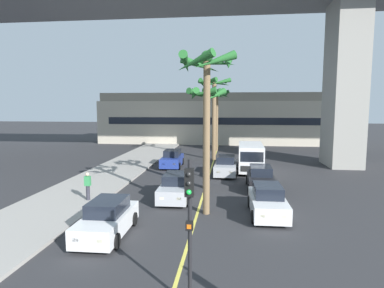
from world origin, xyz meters
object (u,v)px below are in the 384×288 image
delivery_van (251,157)px  traffic_light_median_far (205,143)px  traffic_light_median_near (190,214)px  car_queue_second (176,188)px  palm_tree_near_median (217,103)px  car_queue_fourth (172,159)px  palm_tree_farthest_median (206,110)px  car_queue_third (268,201)px  car_queue_front (226,166)px  palm_tree_mid_median (207,83)px  palm_tree_far_median (214,96)px  car_queue_fifth (107,219)px  car_queue_sixth (261,179)px  pedestrian_near_crosswalk (88,186)px

delivery_van → traffic_light_median_far: 4.84m
traffic_light_median_near → car_queue_second: bearing=101.6°
traffic_light_median_far → palm_tree_near_median: size_ratio=0.55×
delivery_van → palm_tree_near_median: (-3.46, 12.47, 4.73)m
palm_tree_near_median → car_queue_second: bearing=-94.1°
traffic_light_median_far → car_queue_fourth: bearing=128.9°
car_queue_fourth → palm_tree_farthest_median: 9.55m
car_queue_third → palm_tree_farthest_median: (-3.57, 5.22, 4.61)m
traffic_light_median_near → traffic_light_median_far: same height
car_queue_front → palm_tree_near_median: bearing=95.6°
car_queue_second → traffic_light_median_far: (1.24, 6.33, 1.99)m
traffic_light_median_far → palm_tree_mid_median: palm_tree_mid_median is taller
car_queue_fourth → palm_tree_far_median: size_ratio=0.49×
car_queue_third → traffic_light_median_far: bearing=114.6°
traffic_light_median_near → palm_tree_farthest_median: size_ratio=0.61×
traffic_light_median_near → palm_tree_near_median: size_ratio=0.55×
car_queue_fourth → car_queue_fifth: bearing=-89.9°
car_queue_second → car_queue_fifth: same height
car_queue_fifth → palm_tree_far_median: size_ratio=0.48×
palm_tree_near_median → palm_tree_farthest_median: palm_tree_near_median is taller
palm_tree_mid_median → palm_tree_farthest_median: 5.57m
car_queue_fourth → palm_tree_far_median: (3.59, 4.59, 5.95)m
traffic_light_median_near → traffic_light_median_far: size_ratio=1.00×
car_queue_sixth → palm_tree_near_median: (-3.79, 18.43, 5.30)m
traffic_light_median_far → pedestrian_near_crosswalk: 9.96m
car_queue_second → palm_tree_mid_median: bearing=-50.5°
car_queue_second → delivery_van: 10.34m
car_queue_fifth → car_queue_sixth: (7.35, 8.91, 0.00)m
car_queue_sixth → palm_tree_far_median: palm_tree_far_median is taller
palm_tree_far_median → palm_tree_farthest_median: bearing=-89.5°
palm_tree_mid_median → car_queue_second: bearing=129.5°
car_queue_third → delivery_van: bearing=91.0°
car_queue_third → palm_tree_near_median: size_ratio=0.54×
car_queue_sixth → delivery_van: size_ratio=0.78×
car_queue_fifth → palm_tree_near_median: bearing=82.6°
car_queue_front → car_queue_fourth: 5.79m
car_queue_second → car_queue_fifth: size_ratio=1.00×
car_queue_front → pedestrian_near_crosswalk: (-7.88, -8.69, 0.28)m
car_queue_fourth → palm_tree_near_median: palm_tree_near_median is taller
car_queue_second → palm_tree_near_median: (1.53, 21.50, 5.30)m
pedestrian_near_crosswalk → palm_tree_mid_median: bearing=-9.7°
car_queue_fourth → palm_tree_farthest_median: (3.69, -7.50, 4.61)m
car_queue_fifth → traffic_light_median_near: size_ratio=0.98×
delivery_van → palm_tree_near_median: size_ratio=0.69×
car_queue_third → traffic_light_median_far: size_ratio=0.98×
palm_tree_farthest_median → delivery_van: bearing=61.2°
delivery_van → palm_tree_near_median: palm_tree_near_median is taller
car_queue_third → palm_tree_far_median: bearing=102.0°
car_queue_front → traffic_light_median_far: size_ratio=0.99×
palm_tree_farthest_median → pedestrian_near_crosswalk: bearing=-147.7°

